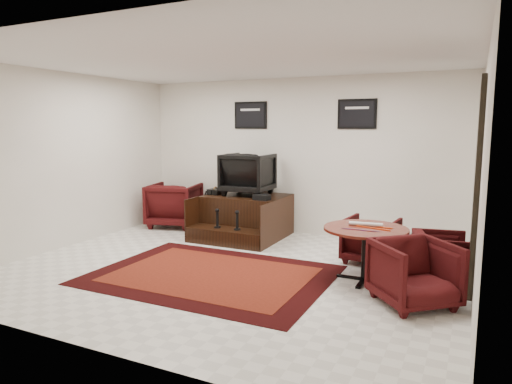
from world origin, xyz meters
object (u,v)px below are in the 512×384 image
meeting_table (366,234)px  table_chair_window (441,255)px  armchair_side (174,203)px  shine_chair (248,172)px  table_chair_back (371,238)px  table_chair_corner (414,270)px  shine_podium (244,218)px

meeting_table → table_chair_window: bearing=25.2°
meeting_table → armchair_side: bearing=158.5°
shine_chair → table_chair_back: bearing=159.8°
armchair_side → table_chair_back: 4.04m
table_chair_window → table_chair_corner: size_ratio=0.86×
table_chair_window → table_chair_corner: (-0.20, -0.98, 0.06)m
table_chair_back → table_chair_corner: table_chair_corner is taller
meeting_table → table_chair_back: size_ratio=1.46×
meeting_table → table_chair_back: (-0.09, 0.84, -0.24)m
table_chair_corner → shine_podium: bearing=106.5°
armchair_side → meeting_table: (4.07, -1.60, 0.13)m
armchair_side → meeting_table: armchair_side is taller
shine_podium → meeting_table: bearing=-30.7°
shine_podium → table_chair_corner: table_chair_corner is taller
shine_podium → table_chair_window: shine_podium is taller
table_chair_corner → meeting_table: bearing=98.5°
armchair_side → table_chair_window: (4.93, -1.20, -0.13)m
table_chair_window → shine_chair: bearing=60.2°
shine_podium → meeting_table: shine_podium is taller
shine_chair → table_chair_back: size_ratio=1.15×
meeting_table → table_chair_back: bearing=96.4°
shine_podium → table_chair_corner: (3.11, -2.03, 0.06)m
shine_chair → meeting_table: bearing=144.5°
shine_chair → table_chair_corner: 3.87m
shine_chair → table_chair_window: 3.61m
table_chair_window → table_chair_corner: table_chair_corner is taller
meeting_table → table_chair_corner: (0.66, -0.58, -0.20)m
shine_chair → armchair_side: (-1.61, 0.00, -0.68)m
meeting_table → table_chair_corner: table_chair_corner is taller
armchair_side → table_chair_back: armchair_side is taller
table_chair_back → table_chair_corner: size_ratio=0.91×
shine_podium → armchair_side: 1.63m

